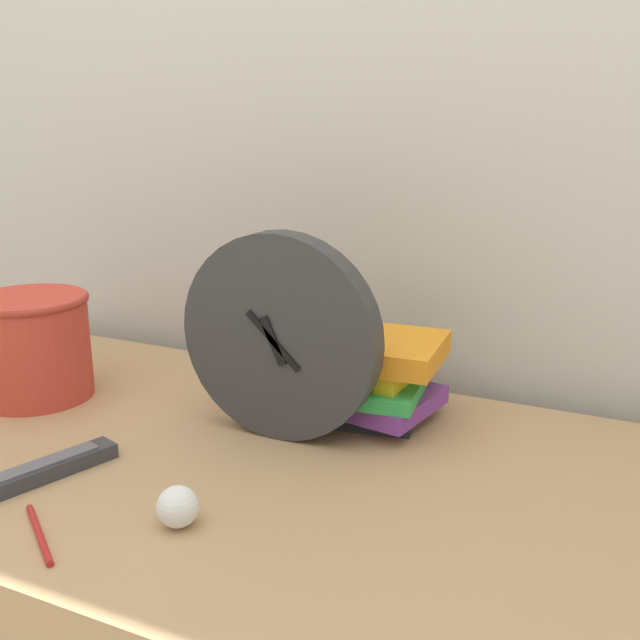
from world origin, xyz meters
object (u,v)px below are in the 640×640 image
(basket, at_px, (32,344))
(tv_remote, at_px, (43,471))
(desk_clock, at_px, (280,337))
(pen, at_px, (39,534))
(crumpled_paper_ball, at_px, (178,507))
(book_stack, at_px, (362,374))

(basket, height_order, tv_remote, basket)
(desk_clock, relative_size, basket, 1.57)
(pen, bearing_deg, crumpled_paper_ball, 34.17)
(tv_remote, xyz_separation_m, crumpled_paper_ball, (0.22, -0.02, 0.01))
(pen, bearing_deg, book_stack, 67.30)
(book_stack, height_order, pen, book_stack)
(crumpled_paper_ball, relative_size, pen, 0.43)
(book_stack, xyz_separation_m, tv_remote, (-0.29, -0.36, -0.06))
(book_stack, xyz_separation_m, basket, (-0.51, -0.15, 0.02))
(desk_clock, relative_size, tv_remote, 1.48)
(desk_clock, distance_m, basket, 0.44)
(tv_remote, bearing_deg, book_stack, 51.06)
(basket, relative_size, tv_remote, 0.94)
(book_stack, relative_size, crumpled_paper_ball, 5.01)
(desk_clock, bearing_deg, basket, -175.22)
(tv_remote, bearing_deg, pen, -46.82)
(desk_clock, height_order, pen, desk_clock)
(basket, xyz_separation_m, crumpled_paper_ball, (0.44, -0.23, -0.07))
(crumpled_paper_ball, xyz_separation_m, pen, (-0.13, -0.09, -0.02))
(book_stack, relative_size, pen, 2.17)
(basket, distance_m, pen, 0.46)
(basket, height_order, pen, basket)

